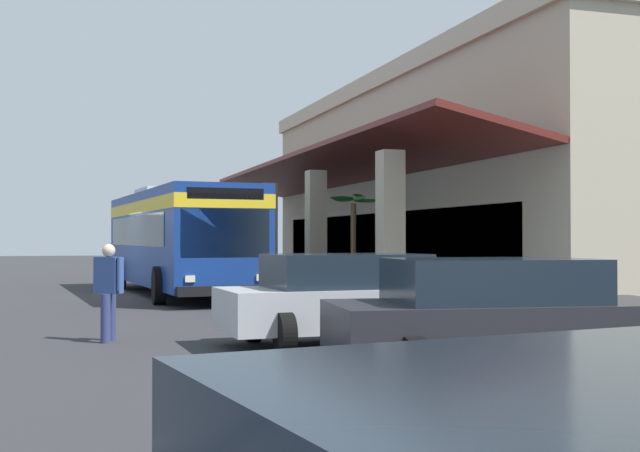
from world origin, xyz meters
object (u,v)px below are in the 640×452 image
object	(u,v)px
parked_sedan_silver	(354,298)
parked_sedan_charcoal	(503,316)
potted_palm	(354,274)
pedestrian	(109,287)
transit_bus	(178,234)

from	to	relation	value
parked_sedan_silver	parked_sedan_charcoal	bearing A→B (deg)	11.68
parked_sedan_charcoal	potted_palm	size ratio (longest dim) A/B	1.49
pedestrian	parked_sedan_silver	bearing A→B (deg)	67.23
transit_bus	potted_palm	distance (m)	5.61
parked_sedan_charcoal	pedestrian	world-z (taller)	pedestrian
transit_bus	potted_palm	bearing A→B (deg)	61.32
parked_sedan_charcoal	pedestrian	xyz separation A→B (m)	(-5.05, -4.49, 0.16)
parked_sedan_silver	pedestrian	size ratio (longest dim) A/B	2.74
transit_bus	parked_sedan_charcoal	world-z (taller)	transit_bus
parked_sedan_silver	parked_sedan_charcoal	distance (m)	3.54
transit_bus	pedestrian	size ratio (longest dim) A/B	6.99
transit_bus	parked_sedan_silver	world-z (taller)	transit_bus
parked_sedan_charcoal	pedestrian	distance (m)	6.76
parked_sedan_charcoal	transit_bus	bearing A→B (deg)	-173.48
pedestrian	transit_bus	bearing A→B (deg)	166.72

